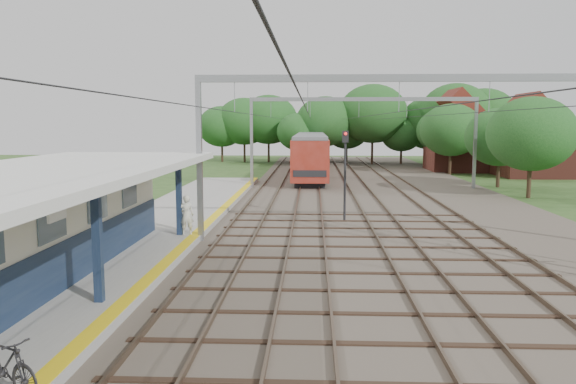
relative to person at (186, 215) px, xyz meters
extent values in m
cube|color=#473D33|center=(9.60, 15.00, -1.14)|extent=(18.00, 90.00, 0.10)
cube|color=gray|center=(-1.90, -1.00, -1.02)|extent=(5.00, 52.00, 0.35)
cube|color=yellow|center=(0.35, -1.00, -0.84)|extent=(0.45, 52.00, 0.01)
cube|color=beige|center=(-3.30, -8.00, 0.86)|extent=(3.20, 18.00, 3.40)
cube|color=#12213B|center=(-1.68, -8.00, -0.14)|extent=(0.06, 18.00, 1.40)
cube|color=slate|center=(-1.67, -8.00, 1.36)|extent=(0.05, 16.00, 1.30)
cube|color=#12213B|center=(-0.30, -9.00, 0.76)|extent=(0.22, 0.22, 3.20)
cube|color=#12213B|center=(-0.30, 0.00, 0.76)|extent=(0.22, 0.22, 3.20)
cube|color=silver|center=(-2.20, -9.00, 2.48)|extent=(6.40, 20.00, 0.24)
cube|color=white|center=(-0.40, -11.00, 1.81)|extent=(0.06, 0.85, 0.26)
cube|color=brown|center=(1.38, 15.00, -1.02)|extent=(0.07, 88.00, 0.15)
cube|color=brown|center=(2.82, 15.00, -1.02)|extent=(0.07, 88.00, 0.15)
cube|color=brown|center=(4.38, 15.00, -1.02)|extent=(0.07, 88.00, 0.15)
cube|color=brown|center=(5.82, 15.00, -1.02)|extent=(0.07, 88.00, 0.15)
cube|color=brown|center=(8.08, 15.00, -1.02)|extent=(0.07, 88.00, 0.15)
cube|color=brown|center=(9.52, 15.00, -1.02)|extent=(0.07, 88.00, 0.15)
cube|color=brown|center=(11.68, 15.00, -1.02)|extent=(0.07, 88.00, 0.15)
cube|color=brown|center=(13.12, 15.00, -1.02)|extent=(0.07, 88.00, 0.15)
cube|color=gray|center=(0.60, 0.00, 2.31)|extent=(0.22, 0.22, 7.00)
cube|color=gray|center=(9.10, 0.00, 5.66)|extent=(17.00, 0.20, 0.30)
cube|color=gray|center=(0.60, 20.00, 2.31)|extent=(0.22, 0.22, 7.00)
cube|color=gray|center=(17.60, 20.00, 2.31)|extent=(0.22, 0.22, 7.00)
cube|color=gray|center=(9.10, 20.00, 5.66)|extent=(17.00, 0.20, 0.30)
cylinder|color=black|center=(2.10, 15.00, 4.31)|extent=(0.02, 88.00, 0.02)
cylinder|color=black|center=(5.10, 15.00, 4.31)|extent=(0.02, 88.00, 0.02)
cylinder|color=black|center=(8.80, 15.00, 4.31)|extent=(0.02, 88.00, 0.02)
cylinder|color=black|center=(12.40, 15.00, 4.31)|extent=(0.02, 88.00, 0.02)
cylinder|color=#382619|center=(-4.40, 46.00, 0.25)|extent=(0.28, 0.28, 2.88)
ellipsoid|color=#174018|center=(-4.40, 46.00, 3.77)|extent=(6.72, 6.72, 5.76)
cylinder|color=#382619|center=(1.60, 48.00, 0.07)|extent=(0.28, 0.28, 2.52)
ellipsoid|color=#174018|center=(1.60, 48.00, 3.15)|extent=(5.88, 5.88, 5.04)
cylinder|color=#382619|center=(7.60, 45.00, 0.43)|extent=(0.28, 0.28, 3.24)
ellipsoid|color=#174018|center=(7.60, 45.00, 4.39)|extent=(7.56, 7.56, 6.48)
cylinder|color=#382619|center=(13.60, 47.00, 0.16)|extent=(0.28, 0.28, 2.70)
ellipsoid|color=#174018|center=(13.60, 47.00, 3.46)|extent=(6.30, 6.30, 5.40)
cylinder|color=#382619|center=(20.10, 23.00, 0.07)|extent=(0.28, 0.28, 2.52)
ellipsoid|color=#174018|center=(20.10, 23.00, 3.15)|extent=(5.88, 5.88, 5.04)
cylinder|color=#382619|center=(20.60, 39.00, 0.25)|extent=(0.28, 0.28, 2.88)
ellipsoid|color=#174018|center=(20.60, 39.00, 3.77)|extent=(6.72, 6.72, 5.76)
cube|color=brown|center=(26.60, 31.00, 1.06)|extent=(7.00, 6.00, 4.50)
cube|color=maroon|center=(26.60, 31.00, 4.21)|extent=(4.99, 6.12, 4.99)
cube|color=brown|center=(21.60, 37.00, 1.31)|extent=(8.00, 6.00, 5.00)
cube|color=maroon|center=(21.60, 37.00, 4.71)|extent=(5.52, 6.12, 5.52)
imported|color=silver|center=(0.00, 0.00, 0.00)|extent=(0.68, 0.51, 1.69)
imported|color=black|center=(0.00, -14.12, -0.31)|extent=(1.82, 1.26, 1.07)
cube|color=black|center=(5.10, 27.77, -0.87)|extent=(2.36, 16.83, 0.44)
cube|color=maroon|center=(5.10, 27.77, 0.96)|extent=(2.95, 18.30, 3.21)
cube|color=black|center=(5.10, 27.77, 1.29)|extent=(2.99, 16.83, 0.91)
cube|color=slate|center=(5.10, 27.77, 2.68)|extent=(2.71, 18.30, 0.28)
cube|color=black|center=(5.10, 46.67, -0.87)|extent=(2.36, 16.83, 0.44)
cube|color=maroon|center=(5.10, 46.67, 0.96)|extent=(2.95, 18.30, 3.21)
cube|color=black|center=(5.10, 46.67, 1.29)|extent=(2.99, 16.83, 0.91)
cube|color=slate|center=(5.10, 46.67, 2.68)|extent=(2.71, 18.30, 0.28)
cylinder|color=black|center=(6.95, 5.16, 0.94)|extent=(0.13, 0.13, 4.27)
cube|color=black|center=(6.95, 5.16, 3.18)|extent=(0.33, 0.21, 0.59)
sphere|color=red|center=(6.95, 5.06, 3.33)|extent=(0.15, 0.15, 0.15)
camera|label=1|loc=(5.32, -23.15, 3.84)|focal=35.00mm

